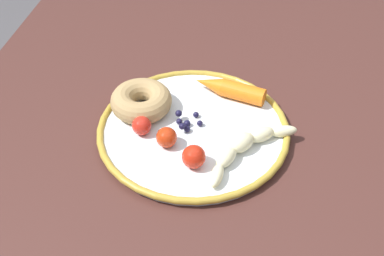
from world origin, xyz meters
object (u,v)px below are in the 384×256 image
(banana, at_px, (245,146))
(tomato_mid, at_px, (194,157))
(blueberry_pile, at_px, (186,121))
(donut, at_px, (141,101))
(tomato_far, at_px, (166,137))
(dining_table, at_px, (189,185))
(carrot_orange, at_px, (229,89))
(plate, at_px, (192,129))
(tomato_near, at_px, (142,126))

(banana, xyz_separation_m, tomato_mid, (-0.04, 0.08, 0.01))
(banana, height_order, blueberry_pile, banana)
(donut, height_order, tomato_mid, donut)
(donut, height_order, tomato_far, donut)
(dining_table, height_order, carrot_orange, carrot_orange)
(tomato_mid, bearing_deg, carrot_orange, -11.48)
(banana, xyz_separation_m, blueberry_pile, (0.05, 0.11, -0.00))
(donut, height_order, blueberry_pile, donut)
(plate, bearing_deg, blueberry_pile, 62.97)
(carrot_orange, relative_size, donut, 1.25)
(plate, bearing_deg, tomato_near, 107.15)
(carrot_orange, distance_m, tomato_far, 0.17)
(dining_table, bearing_deg, blueberry_pile, 14.36)
(banana, distance_m, donut, 0.21)
(banana, distance_m, blueberry_pile, 0.12)
(dining_table, height_order, blueberry_pile, blueberry_pile)
(donut, relative_size, blueberry_pile, 2.02)
(dining_table, bearing_deg, banana, -87.33)
(plate, xyz_separation_m, donut, (0.03, 0.10, 0.02))
(dining_table, relative_size, donut, 11.42)
(carrot_orange, relative_size, tomato_mid, 3.60)
(plate, distance_m, tomato_far, 0.06)
(banana, height_order, tomato_near, tomato_near)
(dining_table, xyz_separation_m, donut, (0.08, 0.10, 0.11))
(blueberry_pile, bearing_deg, tomato_far, 156.31)
(dining_table, distance_m, tomato_mid, 0.12)
(tomato_near, distance_m, tomato_mid, 0.11)
(tomato_far, bearing_deg, donut, 37.13)
(tomato_far, bearing_deg, dining_table, -89.55)
(donut, bearing_deg, banana, -112.06)
(donut, bearing_deg, blueberry_pile, -108.51)
(carrot_orange, xyz_separation_m, tomato_far, (-0.15, 0.09, 0.00))
(plate, distance_m, tomato_near, 0.09)
(plate, bearing_deg, tomato_mid, -169.07)
(tomato_mid, bearing_deg, banana, -61.49)
(carrot_orange, relative_size, tomato_near, 4.16)
(carrot_orange, bearing_deg, tomato_near, 132.27)
(plate, relative_size, tomato_far, 9.56)
(plate, distance_m, carrot_orange, 0.11)
(blueberry_pile, relative_size, tomato_mid, 1.42)
(blueberry_pile, distance_m, tomato_mid, 0.10)
(donut, bearing_deg, tomato_near, -165.97)
(plate, relative_size, donut, 3.03)
(dining_table, distance_m, tomato_near, 0.14)
(dining_table, relative_size, tomato_near, 37.87)
(tomato_near, bearing_deg, dining_table, -104.70)
(plate, relative_size, tomato_mid, 8.71)
(blueberry_pile, relative_size, tomato_near, 1.64)
(tomato_mid, bearing_deg, donut, 43.41)
(carrot_orange, bearing_deg, donut, 112.90)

